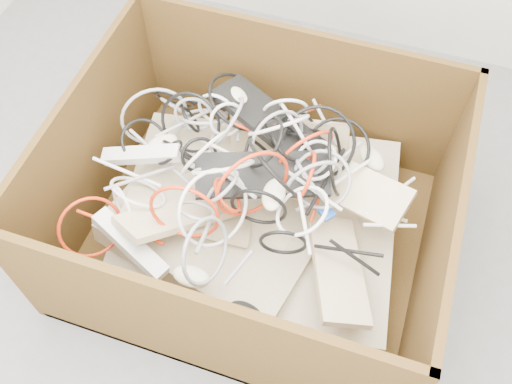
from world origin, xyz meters
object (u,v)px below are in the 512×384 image
(power_strip_left, at_px, (141,155))
(vga_plug, at_px, (327,213))
(cardboard_box, at_px, (250,219))
(power_strip_right, at_px, (130,245))

(power_strip_left, distance_m, vga_plug, 0.65)
(power_strip_left, xyz_separation_m, vga_plug, (0.65, -0.02, -0.00))
(cardboard_box, relative_size, vga_plug, 27.34)
(cardboard_box, height_order, vga_plug, cardboard_box)
(cardboard_box, bearing_deg, power_strip_left, 179.29)
(power_strip_left, xyz_separation_m, power_strip_right, (0.10, -0.31, -0.04))
(power_strip_right, xyz_separation_m, vga_plug, (0.55, 0.29, 0.03))
(cardboard_box, distance_m, vga_plug, 0.33)
(power_strip_left, relative_size, power_strip_right, 0.98)
(cardboard_box, xyz_separation_m, vga_plug, (0.26, -0.02, 0.20))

